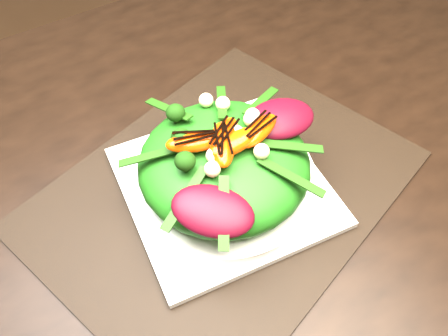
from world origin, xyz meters
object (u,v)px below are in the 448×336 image
dining_table (101,257)px  orange_segment (199,134)px  placemat (224,189)px  lettuce_mound (224,164)px  plate_base (224,186)px  salad_bowl (224,180)px

dining_table → orange_segment: size_ratio=25.09×
dining_table → placemat: dining_table is taller
dining_table → placemat: size_ratio=3.57×
orange_segment → lettuce_mound: bearing=-50.7°
plate_base → salad_bowl: size_ratio=1.05×
placemat → orange_segment: (-0.02, 0.02, 0.09)m
plate_base → orange_segment: orange_segment is taller
plate_base → orange_segment: bearing=129.3°
salad_bowl → lettuce_mound: 0.03m
dining_table → orange_segment: dining_table is taller
salad_bowl → placemat: bearing=90.0°
placemat → dining_table: bearing=177.3°
orange_segment → salad_bowl: bearing=-50.7°
dining_table → salad_bowl: (0.17, -0.01, 0.04)m
plate_base → orange_segment: 0.09m
dining_table → lettuce_mound: 0.18m
lettuce_mound → orange_segment: bearing=129.3°
placemat → orange_segment: bearing=129.3°
salad_bowl → orange_segment: bearing=129.3°
placemat → plate_base: 0.01m
dining_table → salad_bowl: size_ratio=7.13×
dining_table → orange_segment: 0.19m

